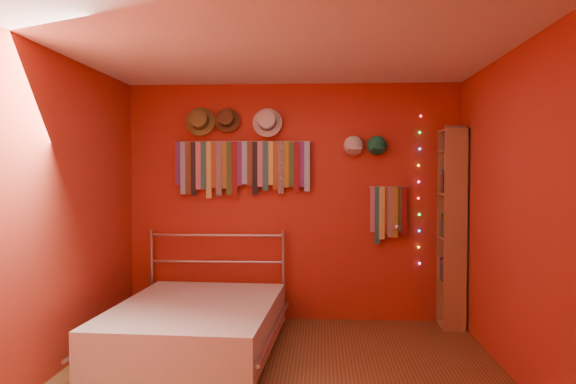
% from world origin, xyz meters
% --- Properties ---
extents(ground, '(3.50, 3.50, 0.00)m').
position_xyz_m(ground, '(0.00, 0.00, 0.00)').
color(ground, brown).
rests_on(ground, ground).
extents(back_wall, '(3.50, 0.02, 2.50)m').
position_xyz_m(back_wall, '(0.00, 1.75, 1.25)').
color(back_wall, '#A2211A').
rests_on(back_wall, ground).
extents(right_wall, '(0.02, 3.50, 2.50)m').
position_xyz_m(right_wall, '(1.75, 0.00, 1.25)').
color(right_wall, '#A2211A').
rests_on(right_wall, ground).
extents(left_wall, '(0.02, 3.50, 2.50)m').
position_xyz_m(left_wall, '(-1.75, 0.00, 1.25)').
color(left_wall, '#A2211A').
rests_on(left_wall, ground).
extents(ceiling, '(3.50, 3.50, 0.02)m').
position_xyz_m(ceiling, '(0.00, 0.00, 2.50)').
color(ceiling, white).
rests_on(ceiling, back_wall).
extents(tie_rack, '(1.45, 0.03, 0.60)m').
position_xyz_m(tie_rack, '(-0.54, 1.68, 1.64)').
color(tie_rack, '#BABABF').
rests_on(tie_rack, back_wall).
extents(small_tie_rack, '(0.40, 0.03, 0.60)m').
position_xyz_m(small_tie_rack, '(1.00, 1.69, 1.17)').
color(small_tie_rack, '#BABABF').
rests_on(small_tie_rack, back_wall).
extents(fedora_olive, '(0.31, 0.17, 0.31)m').
position_xyz_m(fedora_olive, '(-0.98, 1.65, 2.11)').
color(fedora_olive, brown).
rests_on(fedora_olive, back_wall).
extents(fedora_brown, '(0.26, 0.14, 0.26)m').
position_xyz_m(fedora_brown, '(-0.69, 1.66, 2.12)').
color(fedora_brown, '#4B331B').
rests_on(fedora_brown, back_wall).
extents(fedora_white, '(0.31, 0.17, 0.31)m').
position_xyz_m(fedora_white, '(-0.27, 1.65, 2.10)').
color(fedora_white, silver).
rests_on(fedora_white, back_wall).
extents(cap_white, '(0.19, 0.24, 0.19)m').
position_xyz_m(cap_white, '(0.63, 1.70, 1.84)').
color(cap_white, silver).
rests_on(cap_white, back_wall).
extents(cap_green, '(0.19, 0.24, 0.19)m').
position_xyz_m(cap_green, '(0.88, 1.70, 1.85)').
color(cap_green, '#18704D').
rests_on(cap_green, back_wall).
extents(fairy_lights, '(0.04, 0.02, 1.56)m').
position_xyz_m(fairy_lights, '(1.32, 1.71, 1.38)').
color(fairy_lights, '#FF3333').
rests_on(fairy_lights, back_wall).
extents(reading_lamp, '(0.07, 0.29, 0.08)m').
position_xyz_m(reading_lamp, '(1.06, 1.53, 1.01)').
color(reading_lamp, '#BABABF').
rests_on(reading_lamp, back_wall).
extents(bookshelf, '(0.25, 0.34, 2.00)m').
position_xyz_m(bookshelf, '(1.66, 1.53, 1.02)').
color(bookshelf, olive).
rests_on(bookshelf, ground).
extents(bed, '(1.53, 2.01, 0.95)m').
position_xyz_m(bed, '(-0.80, 0.65, 0.22)').
color(bed, '#BABABF').
rests_on(bed, ground).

